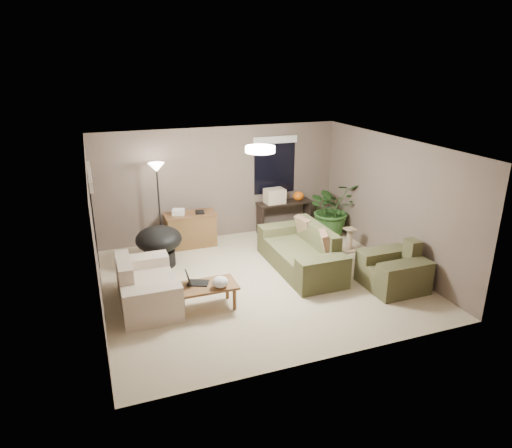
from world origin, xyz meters
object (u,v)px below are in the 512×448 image
object	(u,v)px
main_sofa	(302,254)
cat_scratching_post	(349,241)
floor_lamp	(157,178)
houseplant	(332,214)
console_table	(284,215)
papasan_chair	(159,243)
coffee_table	(206,289)
desk	(191,230)
armchair	(394,272)
loveseat	(146,288)

from	to	relation	value
main_sofa	cat_scratching_post	world-z (taller)	main_sofa
floor_lamp	houseplant	world-z (taller)	floor_lamp
console_table	floor_lamp	xyz separation A→B (m)	(-2.89, -0.16, 1.16)
papasan_chair	cat_scratching_post	bearing A→B (deg)	-9.54
papasan_chair	cat_scratching_post	xyz separation A→B (m)	(3.90, -0.66, -0.25)
coffee_table	houseplant	distance (m)	4.22
desk	console_table	xyz separation A→B (m)	(2.24, 0.08, 0.06)
console_table	floor_lamp	size ratio (longest dim) A/B	0.68
console_table	papasan_chair	bearing A→B (deg)	-164.38
desk	papasan_chair	xyz separation A→B (m)	(-0.80, -0.77, 0.09)
floor_lamp	cat_scratching_post	xyz separation A→B (m)	(3.75, -1.34, -1.38)
desk	papasan_chair	world-z (taller)	papasan_chair
armchair	desk	distance (m)	4.32
console_table	houseplant	bearing A→B (deg)	-29.57
loveseat	houseplant	xyz separation A→B (m)	(4.47, 1.78, 0.21)
coffee_table	cat_scratching_post	world-z (taller)	cat_scratching_post
coffee_table	papasan_chair	xyz separation A→B (m)	(-0.44, 1.95, 0.11)
desk	console_table	size ratio (longest dim) A/B	0.85
armchair	console_table	size ratio (longest dim) A/B	0.77
coffee_table	armchair	bearing A→B (deg)	-7.18
coffee_table	main_sofa	bearing A→B (deg)	21.82
main_sofa	armchair	bearing A→B (deg)	-47.01
desk	console_table	distance (m)	2.24
main_sofa	floor_lamp	world-z (taller)	floor_lamp
coffee_table	cat_scratching_post	xyz separation A→B (m)	(3.46, 1.30, -0.14)
cat_scratching_post	console_table	bearing A→B (deg)	119.66
cat_scratching_post	papasan_chair	bearing A→B (deg)	170.46
armchair	console_table	xyz separation A→B (m)	(-0.72, 3.22, 0.14)
main_sofa	coffee_table	xyz separation A→B (m)	(-2.13, -0.85, 0.06)
cat_scratching_post	armchair	bearing A→B (deg)	-94.65
main_sofa	papasan_chair	xyz separation A→B (m)	(-2.57, 1.10, 0.17)
loveseat	floor_lamp	bearing A→B (deg)	74.16
main_sofa	coffee_table	world-z (taller)	main_sofa
main_sofa	desk	world-z (taller)	main_sofa
floor_lamp	coffee_table	bearing A→B (deg)	-83.75
loveseat	armchair	world-z (taller)	same
houseplant	coffee_table	bearing A→B (deg)	-147.64
loveseat	cat_scratching_post	bearing A→B (deg)	10.61
loveseat	papasan_chair	world-z (taller)	loveseat
main_sofa	coffee_table	size ratio (longest dim) A/B	2.20
console_table	desk	bearing A→B (deg)	-177.90
main_sofa	cat_scratching_post	size ratio (longest dim) A/B	4.40
armchair	console_table	bearing A→B (deg)	102.55
console_table	loveseat	bearing A→B (deg)	-146.47
desk	cat_scratching_post	xyz separation A→B (m)	(3.10, -1.42, -0.16)
desk	houseplant	distance (m)	3.24
armchair	desk	size ratio (longest dim) A/B	0.91
armchair	cat_scratching_post	distance (m)	1.73
coffee_table	papasan_chair	size ratio (longest dim) A/B	1.00
armchair	houseplant	bearing A→B (deg)	84.79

